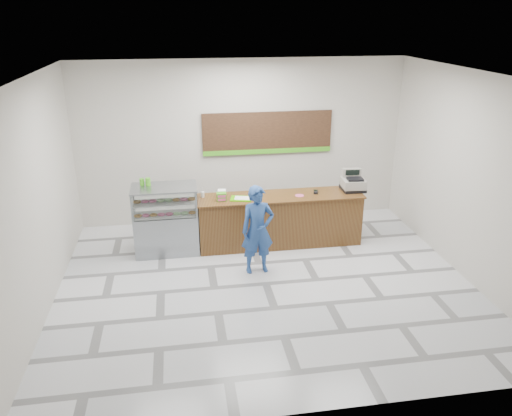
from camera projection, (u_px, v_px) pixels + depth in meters
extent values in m
plane|color=silver|center=(266.00, 284.00, 8.59)|extent=(7.00, 7.00, 0.00)
plane|color=beige|center=(242.00, 142.00, 10.71)|extent=(7.00, 0.00, 7.00)
plane|color=silver|center=(268.00, 75.00, 7.31)|extent=(7.00, 7.00, 0.00)
cube|color=brown|center=(280.00, 220.00, 9.91)|extent=(3.20, 0.70, 1.00)
cube|color=brown|center=(280.00, 196.00, 9.72)|extent=(3.26, 0.76, 0.03)
cube|color=gray|center=(167.00, 232.00, 9.63)|extent=(1.20, 0.70, 0.80)
cube|color=white|center=(165.00, 201.00, 9.39)|extent=(1.20, 0.70, 0.50)
cube|color=gray|center=(164.00, 188.00, 9.29)|extent=(1.22, 0.72, 0.03)
cube|color=silver|center=(166.00, 212.00, 9.47)|extent=(1.14, 0.64, 0.02)
cube|color=silver|center=(165.00, 200.00, 9.38)|extent=(1.14, 0.64, 0.02)
torus|color=#A86E26|center=(138.00, 214.00, 9.29)|extent=(0.15, 0.15, 0.05)
torus|color=#D84E81|center=(146.00, 214.00, 9.31)|extent=(0.15, 0.15, 0.05)
torus|color=#A86E26|center=(154.00, 213.00, 9.34)|extent=(0.15, 0.15, 0.05)
torus|color=#D84E81|center=(161.00, 213.00, 9.36)|extent=(0.15, 0.15, 0.05)
torus|color=#D84E81|center=(169.00, 212.00, 9.38)|extent=(0.15, 0.15, 0.05)
torus|color=#AAE790|center=(177.00, 212.00, 9.40)|extent=(0.15, 0.15, 0.05)
torus|color=#AAE790|center=(184.00, 211.00, 9.42)|extent=(0.15, 0.15, 0.05)
torus|color=#A86E26|center=(192.00, 211.00, 9.44)|extent=(0.15, 0.15, 0.05)
torus|color=#A86E26|center=(138.00, 199.00, 9.34)|extent=(0.15, 0.15, 0.05)
torus|color=#D84E81|center=(145.00, 199.00, 9.36)|extent=(0.15, 0.15, 0.05)
torus|color=#D84E81|center=(153.00, 198.00, 9.38)|extent=(0.15, 0.15, 0.05)
torus|color=#AAE790|center=(161.00, 198.00, 9.41)|extent=(0.15, 0.15, 0.05)
torus|color=#AAE790|center=(168.00, 198.00, 9.43)|extent=(0.15, 0.15, 0.05)
torus|color=#A86E26|center=(176.00, 197.00, 9.45)|extent=(0.15, 0.15, 0.05)
torus|color=#D84E81|center=(184.00, 197.00, 9.47)|extent=(0.15, 0.15, 0.05)
torus|color=#A86E26|center=(191.00, 196.00, 9.49)|extent=(0.15, 0.15, 0.05)
cube|color=black|center=(268.00, 133.00, 10.68)|extent=(2.80, 0.05, 0.90)
cube|color=#45A81E|center=(268.00, 151.00, 10.80)|extent=(2.80, 0.02, 0.10)
cube|color=black|center=(353.00, 189.00, 9.99)|extent=(0.44, 0.44, 0.07)
cube|color=gray|center=(353.00, 183.00, 9.95)|extent=(0.47, 0.49, 0.18)
cube|color=black|center=(355.00, 179.00, 9.83)|extent=(0.32, 0.24, 0.04)
cube|color=gray|center=(352.00, 173.00, 10.00)|extent=(0.38, 0.13, 0.18)
cube|color=black|center=(353.00, 172.00, 9.94)|extent=(0.28, 0.03, 0.11)
cube|color=black|center=(316.00, 192.00, 9.84)|extent=(0.13, 0.18, 0.04)
cube|color=#43B200|center=(241.00, 199.00, 9.53)|extent=(0.46, 0.37, 0.02)
cube|color=white|center=(242.00, 198.00, 9.53)|extent=(0.33, 0.26, 0.00)
cube|color=white|center=(222.00, 193.00, 9.65)|extent=(0.17, 0.17, 0.13)
cylinder|color=silver|center=(203.00, 194.00, 9.62)|extent=(0.07, 0.07, 0.11)
cube|color=#45A81E|center=(221.00, 197.00, 9.42)|extent=(0.18, 0.12, 0.16)
cylinder|color=#D84E81|center=(299.00, 196.00, 9.71)|extent=(0.17, 0.17, 0.00)
cylinder|color=#45A81E|center=(142.00, 182.00, 9.35)|extent=(0.08, 0.08, 0.13)
cylinder|color=#45A81E|center=(148.00, 182.00, 9.32)|extent=(0.10, 0.10, 0.15)
imported|color=navy|center=(258.00, 230.00, 8.74)|extent=(0.62, 0.44, 1.61)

